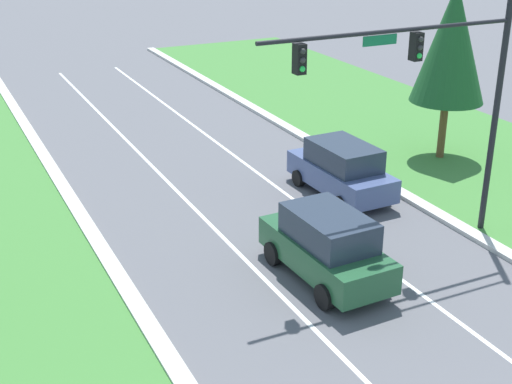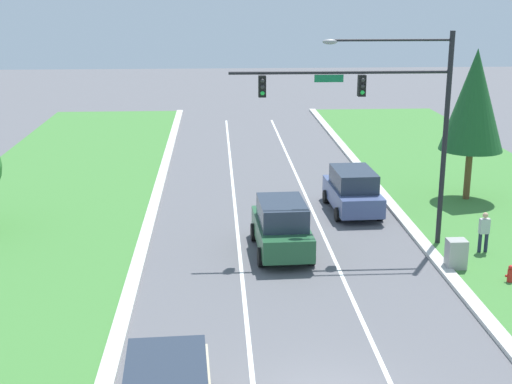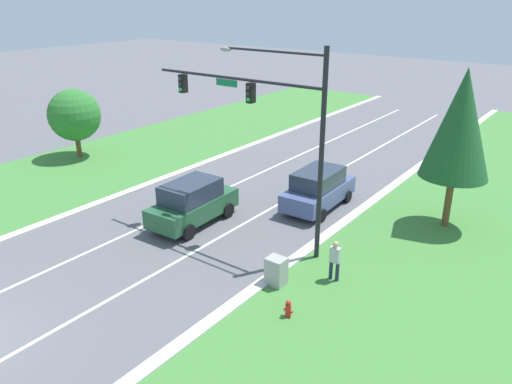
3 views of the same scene
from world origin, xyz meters
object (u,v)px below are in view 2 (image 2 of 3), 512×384
slate_blue_suv (353,190)px  utility_cabinet (456,255)px  traffic_signal_mast (387,107)px  conifer_near_right_tree (474,100)px  pedestrian (484,231)px  forest_suv (282,226)px  fire_hydrant (510,275)px

slate_blue_suv → utility_cabinet: (2.45, -7.33, -0.44)m
traffic_signal_mast → conifer_near_right_tree: traffic_signal_mast is taller
slate_blue_suv → traffic_signal_mast: bearing=-88.8°
pedestrian → traffic_signal_mast: bearing=-21.1°
forest_suv → conifer_near_right_tree: conifer_near_right_tree is taller
fire_hydrant → utility_cabinet: bearing=135.8°
traffic_signal_mast → slate_blue_suv: traffic_signal_mast is taller
slate_blue_suv → forest_suv: forest_suv is taller
slate_blue_suv → fire_hydrant: bearing=-67.8°
fire_hydrant → traffic_signal_mast: bearing=131.7°
forest_suv → utility_cabinet: 6.61m
pedestrian → fire_hydrant: pedestrian is taller
forest_suv → utility_cabinet: size_ratio=4.04×
slate_blue_suv → forest_suv: bearing=-128.0°
traffic_signal_mast → fire_hydrant: size_ratio=12.13×
pedestrian → conifer_near_right_tree: size_ratio=0.23×
forest_suv → pedestrian: (7.82, -0.60, -0.14)m
utility_cabinet → conifer_near_right_tree: conifer_near_right_tree is taller
slate_blue_suv → fire_hydrant: (3.92, -8.76, -0.68)m
forest_suv → fire_hydrant: bearing=-27.0°
forest_suv → conifer_near_right_tree: bearing=32.5°
traffic_signal_mast → utility_cabinet: (2.20, -2.69, -5.06)m
traffic_signal_mast → pedestrian: (3.79, -1.15, -4.70)m
pedestrian → fire_hydrant: size_ratio=2.41×
pedestrian → forest_suv: bearing=-8.7°
pedestrian → fire_hydrant: bearing=83.4°
slate_blue_suv → fire_hydrant: size_ratio=6.72×
traffic_signal_mast → forest_suv: (-4.03, -0.54, -4.56)m
traffic_signal_mast → slate_blue_suv: (-0.25, 4.64, -4.62)m
slate_blue_suv → conifer_near_right_tree: size_ratio=0.64×
utility_cabinet → pedestrian: bearing=44.1°
pedestrian → conifer_near_right_tree: bearing=-108.8°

